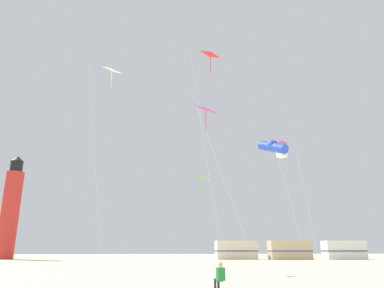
{
  "coord_description": "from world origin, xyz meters",
  "views": [
    {
      "loc": [
        -1.86,
        -7.9,
        1.73
      ],
      "look_at": [
        -0.38,
        8.59,
        6.56
      ],
      "focal_mm": 33.35,
      "sensor_mm": 36.0,
      "label": 1
    }
  ],
  "objects_px": {
    "kite_diamond_magenta": "(207,115)",
    "kite_diamond_lime": "(203,181)",
    "kite_tube_blue": "(273,147)",
    "rv_van_tan": "(290,250)",
    "rv_van_white": "(344,250)",
    "lighthouse_distant": "(11,209)",
    "kite_diamond_white": "(111,78)",
    "kite_diamond_scarlet": "(210,64)",
    "rv_van_cream": "(236,250)",
    "kite_flyer_standing": "(220,276)",
    "kite_box_rainbow": "(282,150)"
  },
  "relations": [
    {
      "from": "kite_diamond_magenta",
      "to": "kite_diamond_lime",
      "type": "relative_size",
      "value": 1.25
    },
    {
      "from": "kite_tube_blue",
      "to": "kite_diamond_lime",
      "type": "bearing_deg",
      "value": 147.45
    },
    {
      "from": "rv_van_tan",
      "to": "rv_van_white",
      "type": "bearing_deg",
      "value": -2.76
    },
    {
      "from": "rv_van_tan",
      "to": "lighthouse_distant",
      "type": "bearing_deg",
      "value": 171.99
    },
    {
      "from": "kite_diamond_lime",
      "to": "rv_van_white",
      "type": "xyz_separation_m",
      "value": [
        25.3,
        27.93,
        -5.37
      ]
    },
    {
      "from": "kite_diamond_white",
      "to": "lighthouse_distant",
      "type": "height_order",
      "value": "lighthouse_distant"
    },
    {
      "from": "kite_diamond_scarlet",
      "to": "rv_van_cream",
      "type": "bearing_deg",
      "value": 76.36
    },
    {
      "from": "kite_tube_blue",
      "to": "kite_diamond_white",
      "type": "distance_m",
      "value": 12.34
    },
    {
      "from": "lighthouse_distant",
      "to": "rv_van_white",
      "type": "distance_m",
      "value": 53.68
    },
    {
      "from": "kite_diamond_lime",
      "to": "rv_van_cream",
      "type": "height_order",
      "value": "kite_diamond_lime"
    },
    {
      "from": "kite_flyer_standing",
      "to": "rv_van_tan",
      "type": "xyz_separation_m",
      "value": [
        17.49,
        39.84,
        0.78
      ]
    },
    {
      "from": "kite_diamond_scarlet",
      "to": "rv_van_cream",
      "type": "distance_m",
      "value": 40.87
    },
    {
      "from": "kite_diamond_scarlet",
      "to": "rv_van_white",
      "type": "height_order",
      "value": "kite_diamond_scarlet"
    },
    {
      "from": "kite_diamond_magenta",
      "to": "rv_van_white",
      "type": "xyz_separation_m",
      "value": [
        26.22,
        37.76,
        -7.04
      ]
    },
    {
      "from": "kite_flyer_standing",
      "to": "kite_diamond_white",
      "type": "distance_m",
      "value": 12.91
    },
    {
      "from": "kite_diamond_magenta",
      "to": "rv_van_tan",
      "type": "distance_m",
      "value": 42.6
    },
    {
      "from": "kite_box_rainbow",
      "to": "rv_van_tan",
      "type": "bearing_deg",
      "value": 70.03
    },
    {
      "from": "kite_flyer_standing",
      "to": "rv_van_tan",
      "type": "height_order",
      "value": "rv_van_tan"
    },
    {
      "from": "kite_tube_blue",
      "to": "kite_box_rainbow",
      "type": "distance_m",
      "value": 1.46
    },
    {
      "from": "kite_diamond_lime",
      "to": "rv_van_cream",
      "type": "bearing_deg",
      "value": 73.7
    },
    {
      "from": "kite_diamond_white",
      "to": "kite_diamond_lime",
      "type": "xyz_separation_m",
      "value": [
        6.4,
        7.52,
        -4.71
      ]
    },
    {
      "from": "kite_box_rainbow",
      "to": "kite_diamond_lime",
      "type": "bearing_deg",
      "value": 160.98
    },
    {
      "from": "kite_diamond_magenta",
      "to": "kite_diamond_lime",
      "type": "distance_m",
      "value": 10.01
    },
    {
      "from": "kite_diamond_lime",
      "to": "kite_box_rainbow",
      "type": "height_order",
      "value": "kite_box_rainbow"
    },
    {
      "from": "kite_diamond_scarlet",
      "to": "kite_tube_blue",
      "type": "relative_size",
      "value": 1.4
    },
    {
      "from": "kite_diamond_magenta",
      "to": "kite_tube_blue",
      "type": "distance_m",
      "value": 8.86
    },
    {
      "from": "rv_van_cream",
      "to": "rv_van_white",
      "type": "bearing_deg",
      "value": -9.91
    },
    {
      "from": "kite_tube_blue",
      "to": "rv_van_tan",
      "type": "relative_size",
      "value": 1.47
    },
    {
      "from": "kite_flyer_standing",
      "to": "kite_diamond_white",
      "type": "relative_size",
      "value": 0.09
    },
    {
      "from": "kite_tube_blue",
      "to": "rv_van_white",
      "type": "relative_size",
      "value": 1.45
    },
    {
      "from": "kite_flyer_standing",
      "to": "kite_diamond_white",
      "type": "bearing_deg",
      "value": -55.31
    },
    {
      "from": "kite_box_rainbow",
      "to": "lighthouse_distant",
      "type": "height_order",
      "value": "lighthouse_distant"
    },
    {
      "from": "kite_flyer_standing",
      "to": "kite_tube_blue",
      "type": "relative_size",
      "value": 0.12
    },
    {
      "from": "kite_diamond_white",
      "to": "kite_box_rainbow",
      "type": "bearing_deg",
      "value": 24.39
    },
    {
      "from": "kite_box_rainbow",
      "to": "lighthouse_distant",
      "type": "bearing_deg",
      "value": 132.76
    },
    {
      "from": "kite_flyer_standing",
      "to": "rv_van_cream",
      "type": "bearing_deg",
      "value": -122.73
    },
    {
      "from": "rv_van_cream",
      "to": "kite_diamond_magenta",
      "type": "bearing_deg",
      "value": -106.17
    },
    {
      "from": "kite_diamond_scarlet",
      "to": "rv_van_white",
      "type": "bearing_deg",
      "value": 54.47
    },
    {
      "from": "kite_diamond_scarlet",
      "to": "lighthouse_distant",
      "type": "xyz_separation_m",
      "value": [
        -27.15,
        42.31,
        -4.54
      ]
    },
    {
      "from": "rv_van_white",
      "to": "kite_diamond_lime",
      "type": "bearing_deg",
      "value": -134.89
    },
    {
      "from": "kite_diamond_scarlet",
      "to": "lighthouse_distant",
      "type": "height_order",
      "value": "lighthouse_distant"
    },
    {
      "from": "kite_flyer_standing",
      "to": "kite_box_rainbow",
      "type": "relative_size",
      "value": 0.12
    },
    {
      "from": "kite_flyer_standing",
      "to": "kite_diamond_white",
      "type": "xyz_separation_m",
      "value": [
        -5.69,
        4.05,
        10.86
      ]
    },
    {
      "from": "kite_diamond_magenta",
      "to": "rv_van_white",
      "type": "bearing_deg",
      "value": 55.22
    },
    {
      "from": "kite_diamond_scarlet",
      "to": "rv_van_tan",
      "type": "bearing_deg",
      "value": 64.64
    },
    {
      "from": "kite_diamond_white",
      "to": "kite_box_rainbow",
      "type": "xyz_separation_m",
      "value": [
        12.18,
        5.53,
        -2.65
      ]
    },
    {
      "from": "rv_van_cream",
      "to": "kite_box_rainbow",
      "type": "bearing_deg",
      "value": -97.84
    },
    {
      "from": "kite_diamond_white",
      "to": "rv_van_cream",
      "type": "distance_m",
      "value": 41.8
    },
    {
      "from": "rv_van_cream",
      "to": "rv_van_tan",
      "type": "height_order",
      "value": "same"
    },
    {
      "from": "kite_diamond_magenta",
      "to": "kite_diamond_lime",
      "type": "xyz_separation_m",
      "value": [
        0.93,
        9.83,
        -1.67
      ]
    }
  ]
}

